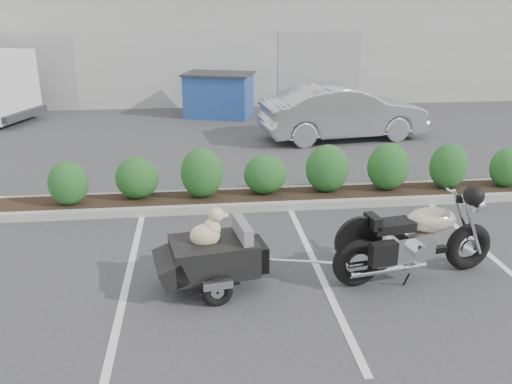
{
  "coord_description": "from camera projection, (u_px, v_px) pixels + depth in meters",
  "views": [
    {
      "loc": [
        -0.47,
        -7.43,
        3.69
      ],
      "look_at": [
        0.45,
        0.72,
        0.75
      ],
      "focal_mm": 38.0,
      "sensor_mm": 36.0,
      "label": 1
    }
  ],
  "objects": [
    {
      "name": "ground",
      "position": [
        232.0,
        255.0,
        8.24
      ],
      "size": [
        90.0,
        90.0,
        0.0
      ],
      "primitive_type": "plane",
      "color": "#38383A",
      "rests_on": "ground"
    },
    {
      "name": "planter_kerb",
      "position": [
        276.0,
        198.0,
        10.38
      ],
      "size": [
        12.0,
        1.0,
        0.15
      ],
      "primitive_type": "cube",
      "color": "#9E9E93",
      "rests_on": "ground"
    },
    {
      "name": "building",
      "position": [
        204.0,
        40.0,
        23.47
      ],
      "size": [
        26.0,
        10.0,
        4.0
      ],
      "primitive_type": "cube",
      "color": "#9EA099",
      "rests_on": "ground"
    },
    {
      "name": "motorcycle",
      "position": [
        416.0,
        241.0,
        7.41
      ],
      "size": [
        2.44,
        0.97,
        1.41
      ],
      "rotation": [
        0.0,
        0.0,
        0.17
      ],
      "color": "black",
      "rests_on": "ground"
    },
    {
      "name": "pet_trailer",
      "position": [
        212.0,
        255.0,
        7.16
      ],
      "size": [
        1.97,
        1.12,
        1.16
      ],
      "rotation": [
        0.0,
        0.0,
        0.17
      ],
      "color": "black",
      "rests_on": "ground"
    },
    {
      "name": "sedan",
      "position": [
        344.0,
        112.0,
        14.87
      ],
      "size": [
        4.69,
        2.18,
        1.49
      ],
      "primitive_type": "imported",
      "rotation": [
        0.0,
        0.0,
        1.71
      ],
      "color": "#BBBBC3",
      "rests_on": "ground"
    },
    {
      "name": "dumpster",
      "position": [
        219.0,
        95.0,
        17.73
      ],
      "size": [
        2.51,
        2.08,
        1.42
      ],
      "rotation": [
        0.0,
        0.0,
        -0.32
      ],
      "color": "navy",
      "rests_on": "ground"
    }
  ]
}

